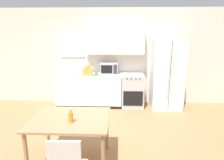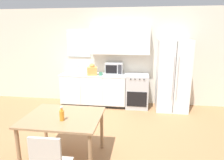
{
  "view_description": "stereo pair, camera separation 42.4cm",
  "coord_description": "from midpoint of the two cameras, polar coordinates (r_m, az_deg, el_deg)",
  "views": [
    {
      "loc": [
        0.53,
        -3.59,
        2.04
      ],
      "look_at": [
        0.37,
        0.53,
        1.05
      ],
      "focal_mm": 32.0,
      "sensor_mm": 36.0,
      "label": 1
    },
    {
      "loc": [
        0.95,
        -3.55,
        2.04
      ],
      "look_at": [
        0.37,
        0.53,
        1.05
      ],
      "focal_mm": 32.0,
      "sensor_mm": 36.0,
      "label": 2
    }
  ],
  "objects": [
    {
      "name": "grocery_bag_0",
      "position": [
        5.43,
        -9.26,
        2.66
      ],
      "size": [
        0.3,
        0.27,
        0.32
      ],
      "rotation": [
        0.0,
        0.0,
        0.21
      ],
      "color": "#DB994C",
      "rests_on": "kitchen_counter"
    },
    {
      "name": "microwave",
      "position": [
        5.6,
        -3.0,
        3.36
      ],
      "size": [
        0.48,
        0.34,
        0.31
      ],
      "color": "#B7BABC",
      "rests_on": "kitchen_counter"
    },
    {
      "name": "dining_table",
      "position": [
        3.25,
        -15.51,
        -12.08
      ],
      "size": [
        1.18,
        0.95,
        0.76
      ],
      "color": "#997551",
      "rests_on": "ground_plane"
    },
    {
      "name": "kitchen_counter",
      "position": [
        5.7,
        -8.65,
        -2.81
      ],
      "size": [
        1.84,
        0.66,
        0.9
      ],
      "color": "#333333",
      "rests_on": "ground_plane"
    },
    {
      "name": "refrigerator",
      "position": [
        5.54,
        13.3,
        1.57
      ],
      "size": [
        0.81,
        0.77,
        1.86
      ],
      "color": "white",
      "rests_on": "ground_plane"
    },
    {
      "name": "oven_range",
      "position": [
        5.6,
        3.71,
        -2.96
      ],
      "size": [
        0.6,
        0.65,
        0.91
      ],
      "color": "#B7BABC",
      "rests_on": "ground_plane"
    },
    {
      "name": "coffee_mug",
      "position": [
        5.38,
        -6.74,
        1.67
      ],
      "size": [
        0.11,
        0.08,
        0.09
      ],
      "color": "#3F8C66",
      "rests_on": "kitchen_counter"
    },
    {
      "name": "wall_back",
      "position": [
        5.76,
        -4.67,
        7.42
      ],
      "size": [
        12.0,
        0.38,
        2.7
      ],
      "color": "beige",
      "rests_on": "ground_plane"
    },
    {
      "name": "ground_plane",
      "position": [
        4.18,
        -8.64,
        -15.87
      ],
      "size": [
        12.0,
        12.0,
        0.0
      ],
      "primitive_type": "plane",
      "color": "#9E7047"
    },
    {
      "name": "kitchen_sink",
      "position": [
        5.71,
        -13.78,
        1.73
      ],
      "size": [
        0.66,
        0.42,
        0.22
      ],
      "color": "#B7BABC",
      "rests_on": "kitchen_counter"
    },
    {
      "name": "drink_bottle",
      "position": [
        3.03,
        -15.75,
        -10.18
      ],
      "size": [
        0.07,
        0.07,
        0.22
      ],
      "color": "orange",
      "rests_on": "dining_table"
    }
  ]
}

